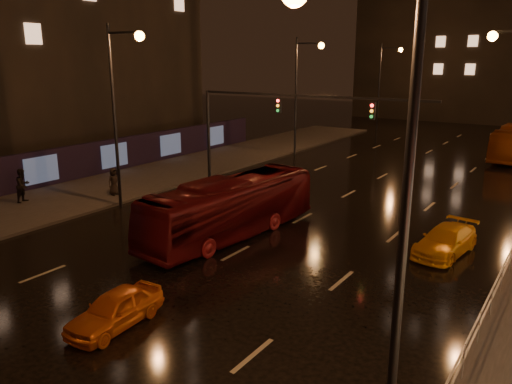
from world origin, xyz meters
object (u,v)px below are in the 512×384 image
at_px(pedestrian_c, 114,181).
at_px(bus_red, 231,207).
at_px(pedestrian_b, 23,185).
at_px(taxi_near, 115,309).
at_px(taxi_far, 446,241).

bearing_deg(pedestrian_c, bus_red, -92.21).
bearing_deg(pedestrian_b, taxi_near, -131.43).
relative_size(taxi_near, taxi_far, 0.83).
bearing_deg(taxi_far, pedestrian_b, -157.91).
bearing_deg(pedestrian_b, bus_red, -98.49).
xyz_separation_m(bus_red, pedestrian_c, (-10.09, 1.60, -0.42)).
bearing_deg(pedestrian_c, pedestrian_b, 148.80).
xyz_separation_m(taxi_near, pedestrian_c, (-12.09, 10.34, 0.41)).
distance_m(taxi_near, pedestrian_b, 16.49).
xyz_separation_m(bus_red, taxi_far, (9.04, 3.35, -0.82)).
distance_m(bus_red, pedestrian_c, 10.22).
bearing_deg(taxi_near, pedestrian_b, 153.64).
height_order(taxi_near, taxi_far, taxi_far).
distance_m(taxi_far, pedestrian_b, 22.99).
height_order(taxi_far, pedestrian_b, pedestrian_b).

